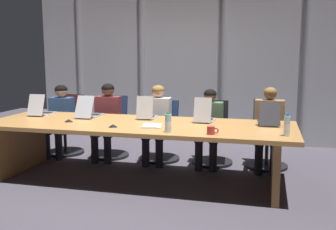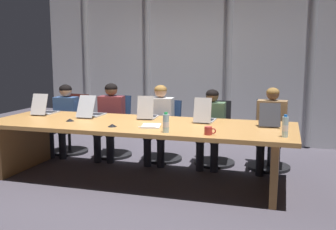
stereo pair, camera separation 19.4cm
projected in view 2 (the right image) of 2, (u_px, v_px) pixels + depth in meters
The scene contains 24 objects.
ground_plane at pixel (138, 179), 5.10m from camera, with size 11.24×11.24×0.00m, color #47424C.
conference_table at pixel (138, 134), 5.01m from camera, with size 3.92×1.29×0.75m.
curtain_backdrop at pixel (186, 63), 7.26m from camera, with size 5.62×0.17×2.89m.
laptop_left_end at pixel (45, 110), 5.72m from camera, with size 0.26×0.45×0.31m.
laptop_left_mid at pixel (92, 112), 5.50m from camera, with size 0.25×0.49×0.31m.
laptop_center at pixel (148, 114), 5.33m from camera, with size 0.26×0.40×0.32m.
laptop_right_mid at pixel (205, 117), 5.05m from camera, with size 0.23×0.41×0.33m.
laptop_right_end at pixel (269, 120), 4.84m from camera, with size 0.28×0.48×0.28m.
office_chair_left_end at pixel (71, 131), 6.50m from camera, with size 0.60×0.61×0.95m.
office_chair_left_mid at pixel (114, 133), 6.28m from camera, with size 0.60×0.60×0.95m.
office_chair_center at pixel (164, 138), 6.05m from camera, with size 0.60×0.60×0.90m.
office_chair_right_mid at pixel (215, 140), 5.82m from camera, with size 0.60×0.60×0.92m.
office_chair_right_end at pixel (270, 143), 5.60m from camera, with size 0.60×0.60×0.96m.
person_left_end at pixel (64, 115), 6.31m from camera, with size 0.40×0.57×1.13m.
person_left_mid at pixel (110, 116), 6.08m from camera, with size 0.42×0.57×1.16m.
person_center at pixel (159, 119), 5.86m from camera, with size 0.41×0.56×1.15m.
person_right_mid at pixel (211, 123), 5.63m from camera, with size 0.40×0.55×1.11m.
person_right_end at pixel (271, 125), 5.40m from camera, with size 0.43×0.56×1.16m.
water_bottle_primary at pixel (285, 127), 4.12m from camera, with size 0.06×0.06×0.24m.
water_bottle_secondary at pixel (166, 123), 4.36m from camera, with size 0.07×0.07×0.23m.
coffee_mug_near at pixel (209, 131), 4.25m from camera, with size 0.13×0.08×0.09m.
conference_mic_left_side at pixel (112, 125), 4.72m from camera, with size 0.11×0.11×0.04m, color black.
conference_mic_middle at pixel (70, 120), 5.11m from camera, with size 0.11×0.11×0.04m, color black.
spiral_notepad at pixel (151, 126), 4.73m from camera, with size 0.28×0.35×0.03m.
Camera 2 is at (1.78, -4.60, 1.61)m, focal length 41.93 mm.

